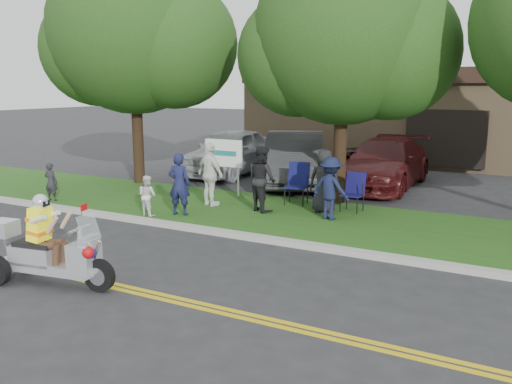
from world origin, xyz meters
The scene contains 23 objects.
ground centered at (0.00, 0.00, 0.00)m, with size 120.00×120.00×0.00m, color #28282B.
centerline_near centered at (0.00, -0.58, 0.01)m, with size 60.00×0.10×0.01m, color gold.
centerline_far centered at (0.00, -0.42, 0.01)m, with size 60.00×0.10×0.01m, color gold.
curb centered at (0.00, 3.05, 0.06)m, with size 60.00×0.25×0.12m, color #A8A89E.
grass_verge centered at (0.00, 5.20, 0.06)m, with size 60.00×4.00×0.10m, color #1E4E14.
commercial_building centered at (2.00, 18.98, 2.01)m, with size 18.00×8.20×4.00m.
tree_left centered at (-6.44, 7.03, 4.85)m, with size 6.62×5.40×7.78m.
tree_mid centered at (0.55, 7.23, 4.43)m, with size 5.88×4.80×7.05m.
business_sign centered at (-2.90, 6.60, 1.26)m, with size 1.25×0.06×1.75m.
trike_scooter centered at (-1.73, -0.95, 0.54)m, with size 2.38×0.93×1.56m.
lawn_chair_a centered at (-0.45, 6.51, 0.74)m, with size 0.68×0.70×1.13m.
lawn_chair_b centered at (1.21, 6.39, 0.67)m, with size 0.56×0.58×1.00m.
spectator_adult_left centered at (-2.51, 3.86, 0.89)m, with size 0.57×0.38×1.57m, color #171A40.
spectator_adult_mid centered at (-0.89, 5.23, 0.95)m, with size 0.82×0.64×1.69m, color black.
spectator_adult_right centered at (-2.41, 5.13, 0.96)m, with size 1.01×0.42×1.72m, color white.
spectator_chair_a centered at (1.00, 5.22, 0.87)m, with size 0.99×0.57×1.53m, color #141937.
spectator_chair_b centered at (0.61, 5.81, 0.93)m, with size 0.80×0.52×1.64m, color black.
child_left centered at (-6.72, 3.51, 0.65)m, with size 0.39×0.26×1.08m, color black.
child_right centered at (-3.16, 3.40, 0.62)m, with size 0.50×0.39×1.02m, color silver.
parked_car_far_left centered at (-5.00, 10.45, 0.87)m, with size 2.05×5.09×1.73m, color #ACAEB3.
parked_car_left centered at (-2.00, 9.68, 0.88)m, with size 1.87×5.36×1.77m, color #323234.
parked_car_mid centered at (-0.05, 10.08, 0.63)m, with size 2.10×4.56×1.27m, color black.
parked_car_right centered at (0.80, 10.64, 0.79)m, with size 2.21×5.44×1.58m, color #410F0F.
Camera 1 is at (5.55, -6.94, 3.32)m, focal length 38.00 mm.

